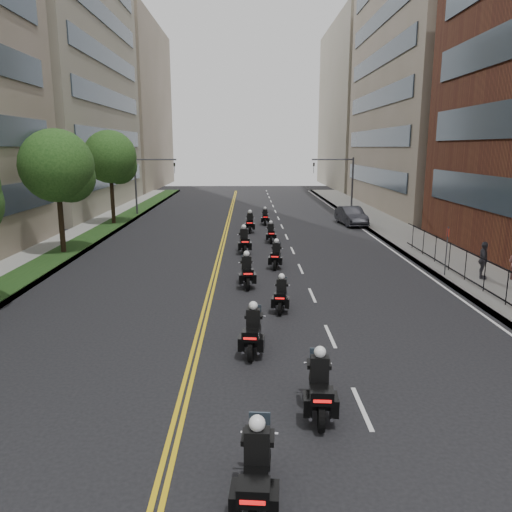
% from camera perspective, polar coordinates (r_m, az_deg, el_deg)
% --- Properties ---
extents(sidewalk_right, '(4.00, 90.00, 0.15)m').
position_cam_1_polar(sidewalk_right, '(34.36, 18.97, 0.78)').
color(sidewalk_right, gray).
rests_on(sidewalk_right, ground).
extents(sidewalk_left, '(4.00, 90.00, 0.15)m').
position_cam_1_polar(sidewalk_left, '(34.55, -21.79, 0.62)').
color(sidewalk_left, gray).
rests_on(sidewalk_left, ground).
extents(grass_strip, '(2.00, 90.00, 0.04)m').
position_cam_1_polar(grass_strip, '(34.26, -20.55, 0.79)').
color(grass_strip, '#163814').
rests_on(grass_strip, sidewalk_left).
extents(building_right_tan, '(15.11, 28.00, 30.00)m').
position_cam_1_polar(building_right_tan, '(59.21, 21.30, 19.74)').
color(building_right_tan, gray).
rests_on(building_right_tan, ground).
extents(building_right_far, '(15.00, 28.00, 26.00)m').
position_cam_1_polar(building_right_far, '(87.50, 13.59, 16.24)').
color(building_right_far, gray).
rests_on(building_right_far, ground).
extents(building_left_mid, '(16.11, 28.00, 34.00)m').
position_cam_1_polar(building_left_mid, '(59.91, -24.57, 21.33)').
color(building_left_mid, gray).
rests_on(building_left_mid, ground).
extents(building_left_far, '(16.00, 28.00, 26.00)m').
position_cam_1_polar(building_left_far, '(87.76, -16.36, 16.08)').
color(building_left_far, gray).
rests_on(building_left_far, ground).
extents(street_trees, '(4.40, 38.40, 7.98)m').
position_cam_1_polar(street_trees, '(27.70, -25.39, 8.20)').
color(street_trees, '#312016').
rests_on(street_trees, ground).
extents(traffic_signal_right, '(4.09, 0.20, 5.60)m').
position_cam_1_polar(traffic_signal_right, '(49.60, 9.88, 8.85)').
color(traffic_signal_right, '#3F3F44').
rests_on(traffic_signal_right, ground).
extents(traffic_signal_left, '(4.09, 0.20, 5.60)m').
position_cam_1_polar(traffic_signal_left, '(49.70, -12.53, 8.75)').
color(traffic_signal_left, '#3F3F44').
rests_on(traffic_signal_left, ground).
extents(motorcycle_0, '(0.66, 2.44, 1.80)m').
position_cam_1_polar(motorcycle_0, '(9.98, 0.06, -23.63)').
color(motorcycle_0, black).
rests_on(motorcycle_0, ground).
extents(motorcycle_1, '(0.62, 2.38, 1.76)m').
position_cam_1_polar(motorcycle_1, '(12.92, 7.26, -14.80)').
color(motorcycle_1, black).
rests_on(motorcycle_1, ground).
extents(motorcycle_2, '(0.65, 2.30, 1.70)m').
position_cam_1_polar(motorcycle_2, '(16.37, -0.36, -8.77)').
color(motorcycle_2, black).
rests_on(motorcycle_2, ground).
extents(motorcycle_3, '(0.63, 2.07, 1.53)m').
position_cam_1_polar(motorcycle_3, '(20.50, 2.90, -4.59)').
color(motorcycle_3, black).
rests_on(motorcycle_3, ground).
extents(motorcycle_4, '(0.59, 2.34, 1.72)m').
position_cam_1_polar(motorcycle_4, '(23.92, -1.07, -1.91)').
color(motorcycle_4, black).
rests_on(motorcycle_4, ground).
extents(motorcycle_5, '(0.67, 2.18, 1.61)m').
position_cam_1_polar(motorcycle_5, '(27.70, 2.32, -0.03)').
color(motorcycle_5, black).
rests_on(motorcycle_5, ground).
extents(motorcycle_6, '(0.64, 2.44, 1.80)m').
position_cam_1_polar(motorcycle_6, '(31.49, -1.37, 1.62)').
color(motorcycle_6, black).
rests_on(motorcycle_6, ground).
extents(motorcycle_7, '(0.47, 2.06, 1.52)m').
position_cam_1_polar(motorcycle_7, '(35.11, 1.71, 2.56)').
color(motorcycle_7, black).
rests_on(motorcycle_7, ground).
extents(motorcycle_8, '(0.55, 2.36, 1.75)m').
position_cam_1_polar(motorcycle_8, '(39.33, -0.70, 3.75)').
color(motorcycle_8, black).
rests_on(motorcycle_8, ground).
extents(motorcycle_9, '(0.48, 2.09, 1.54)m').
position_cam_1_polar(motorcycle_9, '(43.18, 1.04, 4.41)').
color(motorcycle_9, black).
rests_on(motorcycle_9, ground).
extents(parked_sedan, '(2.16, 4.92, 1.57)m').
position_cam_1_polar(parked_sedan, '(43.71, 10.84, 4.53)').
color(parked_sedan, black).
rests_on(parked_sedan, ground).
extents(pedestrian_c, '(0.83, 1.18, 1.87)m').
position_cam_1_polar(pedestrian_c, '(27.15, 24.54, -0.44)').
color(pedestrian_c, '#3E3C44').
rests_on(pedestrian_c, sidewalk_right).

